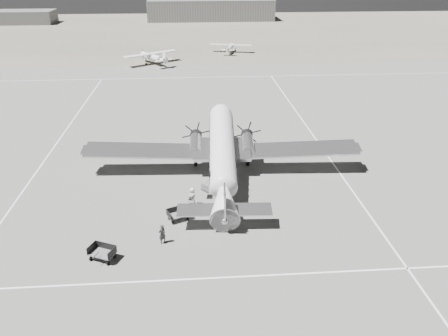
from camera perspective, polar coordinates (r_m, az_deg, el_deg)
ground at (r=41.65m, az=-0.63°, el=-1.66°), size 260.00×260.00×0.00m
taxi_line_near at (r=29.96m, az=1.18°, el=-14.05°), size 60.00×0.15×0.01m
taxi_line_right at (r=43.98m, az=15.18°, el=-1.05°), size 0.15×80.00×0.01m
taxi_line_left at (r=53.03m, az=-21.20°, el=2.75°), size 0.15×60.00×0.01m
taxi_line_horizon at (r=79.28m, az=-2.56°, el=11.75°), size 90.00×0.15×0.01m
grass_infield at (r=133.30m, az=-3.43°, el=17.46°), size 260.00×90.00×0.01m
hangar_main at (r=157.86m, az=-1.75°, el=19.99°), size 42.00×14.00×6.60m
shed_secondary at (r=161.68m, az=-24.51°, el=17.51°), size 18.00×10.00×4.00m
dc3_airliner at (r=40.71m, az=-0.21°, el=1.71°), size 28.09×20.22×5.17m
light_plane_left at (r=90.42m, az=-9.30°, el=13.98°), size 15.02×14.49×2.43m
light_plane_right at (r=100.95m, az=0.83°, el=15.38°), size 11.11×9.81×1.97m
baggage_cart_near at (r=35.61m, az=-6.00°, el=-6.04°), size 2.11×1.85×0.99m
baggage_cart_far at (r=32.29m, az=-15.62°, el=-10.65°), size 2.23×1.96×1.05m
ground_crew at (r=32.90m, az=-8.09°, el=-8.51°), size 0.69×0.65×1.59m
ramp_agent at (r=36.18m, az=-4.23°, el=-4.69°), size 0.70×0.88×1.77m
passenger at (r=37.33m, az=-4.15°, el=-3.75°), size 0.54×0.82×1.66m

